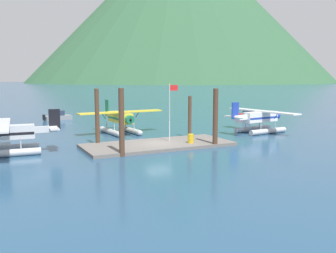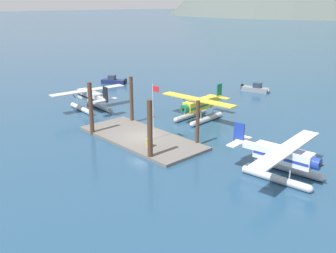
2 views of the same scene
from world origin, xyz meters
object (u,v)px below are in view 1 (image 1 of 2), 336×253
at_px(boat_red_open_east, 248,115).
at_px(seaplane_silver_port_fwd, 5,137).
at_px(seaplane_yellow_bow_centre, 120,120).
at_px(boat_grey_open_north, 59,117).
at_px(flagpole, 171,105).
at_px(seaplane_white_stbd_fwd, 261,120).
at_px(fuel_drum, 191,139).

bearing_deg(boat_red_open_east, seaplane_silver_port_fwd, -158.40).
bearing_deg(seaplane_yellow_bow_centre, boat_grey_open_north, 102.60).
height_order(flagpole, seaplane_silver_port_fwd, flagpole).
bearing_deg(seaplane_silver_port_fwd, seaplane_yellow_bow_centre, 29.25).
distance_m(seaplane_white_stbd_fwd, seaplane_silver_port_fwd, 28.57).
bearing_deg(boat_red_open_east, seaplane_yellow_bow_centre, -162.71).
distance_m(flagpole, seaplane_yellow_bow_centre, 9.67).
bearing_deg(seaplane_white_stbd_fwd, seaplane_silver_port_fwd, -179.04).
height_order(seaplane_silver_port_fwd, boat_red_open_east, seaplane_silver_port_fwd).
height_order(seaplane_yellow_bow_centre, boat_red_open_east, seaplane_yellow_bow_centre).
bearing_deg(boat_grey_open_north, seaplane_silver_port_fwd, -109.42).
height_order(seaplane_yellow_bow_centre, boat_grey_open_north, seaplane_yellow_bow_centre).
relative_size(flagpole, seaplane_silver_port_fwd, 0.55).
bearing_deg(seaplane_silver_port_fwd, fuel_drum, -12.34).
bearing_deg(seaplane_silver_port_fwd, flagpole, -6.93).
relative_size(seaplane_yellow_bow_centre, boat_grey_open_north, 2.19).
bearing_deg(seaplane_silver_port_fwd, seaplane_white_stbd_fwd, 0.96).
relative_size(fuel_drum, boat_grey_open_north, 0.18).
distance_m(seaplane_silver_port_fwd, boat_grey_open_north, 26.93).
relative_size(fuel_drum, seaplane_silver_port_fwd, 0.08).
distance_m(seaplane_yellow_bow_centre, boat_red_open_east, 26.40).
distance_m(fuel_drum, seaplane_yellow_bow_centre, 11.47).
distance_m(seaplane_silver_port_fwd, boat_red_open_east, 41.08).
bearing_deg(fuel_drum, boat_grey_open_north, 104.61).
xyz_separation_m(flagpole, fuel_drum, (1.31, -1.76, -3.19)).
xyz_separation_m(seaplane_white_stbd_fwd, seaplane_silver_port_fwd, (-28.57, -0.48, 0.00)).
height_order(seaplane_yellow_bow_centre, seaplane_silver_port_fwd, same).
height_order(seaplane_white_stbd_fwd, seaplane_silver_port_fwd, same).
bearing_deg(boat_red_open_east, fuel_drum, -139.17).
bearing_deg(seaplane_white_stbd_fwd, flagpole, -170.14).
height_order(seaplane_silver_port_fwd, boat_grey_open_north, seaplane_silver_port_fwd).
bearing_deg(flagpole, seaplane_white_stbd_fwd, 9.86).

